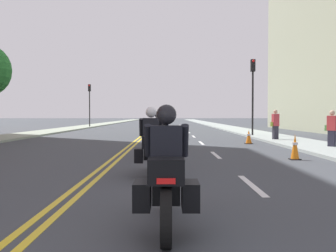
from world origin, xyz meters
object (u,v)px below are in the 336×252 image
Objects in this scene: traffic_cone_1 at (296,147)px; traffic_cone_2 at (249,137)px; pedestrian_1 at (332,129)px; motorcycle_0 at (167,178)px; traffic_light_far at (90,98)px; motorcycle_3 at (163,133)px; pedestrian_0 at (276,125)px; traffic_light_near at (253,84)px; motorcycle_2 at (159,138)px; motorcycle_1 at (152,147)px.

traffic_cone_1 is 6.90m from traffic_cone_2.
traffic_cone_2 is at bearing 1.49° from pedestrian_1.
traffic_light_far is (-9.01, 39.55, 2.78)m from motorcycle_0.
pedestrian_0 is at bearing 27.78° from motorcycle_3.
pedestrian_0 is at bearing -85.71° from traffic_light_near.
motorcycle_2 is 7.58m from traffic_cone_2.
motorcycle_3 is 4.69m from traffic_cone_2.
traffic_cone_1 is (4.13, 7.60, -0.24)m from motorcycle_0.
traffic_cone_2 is (4.39, 6.17, -0.30)m from motorcycle_2.
traffic_light_near is (5.91, 12.23, 2.85)m from motorcycle_2.
motorcycle_3 is 7.28m from pedestrian_1.
traffic_cone_2 is at bearing -104.05° from traffic_light_near.
traffic_cone_1 is 0.50× the size of pedestrian_1.
motorcycle_0 is 1.04× the size of motorcycle_2.
pedestrian_0 is at bearing -29.52° from pedestrian_1.
traffic_cone_2 is 28.42m from traffic_light_far.
pedestrian_0 is (1.79, 8.71, 0.49)m from traffic_cone_1.
pedestrian_0 reaches higher than traffic_cone_2.
motorcycle_1 is at bearing -144.62° from traffic_cone_1.
motorcycle_1 reaches higher than traffic_cone_1.
traffic_light_near is at bearing 74.76° from motorcycle_0.
pedestrian_0 is (6.23, 7.98, 0.25)m from motorcycle_2.
motorcycle_2 is 32.52m from traffic_light_far.
motorcycle_2 is 4.51m from traffic_cone_1.
motorcycle_0 is 13.36m from pedestrian_1.
motorcycle_0 is 1.01× the size of motorcycle_1.
motorcycle_2 is 0.96× the size of motorcycle_3.
traffic_light_far reaches higher than motorcycle_1.
motorcycle_1 is at bearing -76.22° from traffic_light_far.
pedestrian_0 reaches higher than motorcycle_0.
motorcycle_2 is at bearing 170.63° from traffic_cone_1.
motorcycle_3 is (0.15, 8.29, -0.02)m from motorcycle_1.
motorcycle_2 is 4.35m from motorcycle_3.
motorcycle_2 is at bearing 92.13° from motorcycle_0.
motorcycle_2 is at bearing -74.43° from traffic_light_far.
traffic_cone_2 is at bearing 26.38° from pedestrian_0.
traffic_light_near is (5.98, 16.16, 2.83)m from motorcycle_1.
pedestrian_1 is at bearing 53.67° from traffic_cone_1.
traffic_light_near reaches higher than motorcycle_2.
traffic_light_far reaches higher than pedestrian_0.
motorcycle_3 is at bearing 38.72° from pedestrian_1.
traffic_light_far reaches higher than traffic_cone_2.
traffic_light_near is (1.52, 6.06, 3.15)m from traffic_cone_2.
motorcycle_2 is at bearing -115.79° from traffic_light_near.
motorcycle_0 is 2.72× the size of traffic_cone_1.
traffic_cone_2 is 7.00m from traffic_light_near.
motorcycle_0 is 1.36× the size of pedestrian_1.
traffic_light_near is at bearing 64.00° from motorcycle_2.
traffic_cone_1 is (4.51, 3.21, -0.26)m from motorcycle_1.
traffic_cone_2 is 4.23m from pedestrian_1.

